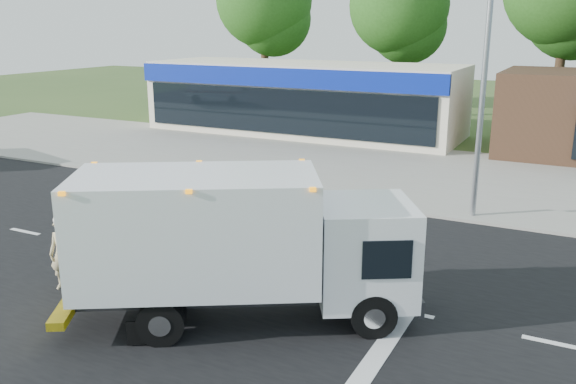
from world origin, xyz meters
name	(u,v)px	position (x,y,z in m)	size (l,w,h in m)	color
ground	(286,287)	(0.00, 0.00, 0.00)	(120.00, 120.00, 0.00)	#385123
road_asphalt	(286,287)	(0.00, 0.00, 0.00)	(60.00, 14.00, 0.02)	black
sidewalk	(390,200)	(0.00, 8.20, 0.06)	(60.00, 2.40, 0.12)	gray
parking_apron	(430,169)	(0.00, 14.00, 0.01)	(60.00, 9.00, 0.02)	gray
lane_markings	(314,322)	(1.35, -1.35, 0.02)	(55.20, 7.00, 0.01)	silver
ems_box_truck	(236,237)	(-0.19, -1.94, 1.88)	(7.49, 5.66, 3.26)	black
emergency_worker	(63,253)	(-4.72, -2.46, 0.92)	(0.75, 0.62, 1.89)	tan
retail_strip_mall	(304,98)	(-9.00, 19.93, 2.01)	(18.00, 6.20, 4.00)	beige
traffic_signal_pole	(464,65)	(2.35, 7.60, 4.92)	(3.51, 0.25, 8.00)	gray
background_trees	(481,3)	(-0.85, 28.16, 7.38)	(36.77, 7.39, 12.10)	#332114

